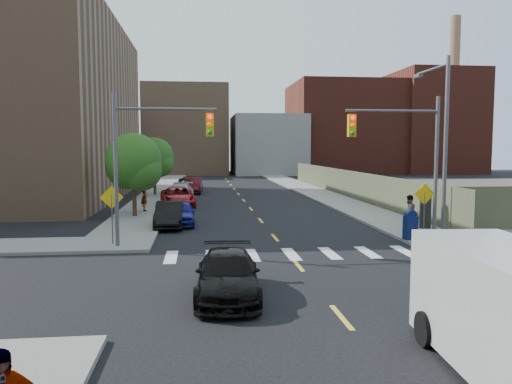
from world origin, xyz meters
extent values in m
plane|color=black|center=(0.00, 0.00, 0.00)|extent=(160.00, 160.00, 0.00)
cube|color=gray|center=(-7.75, 41.50, 0.07)|extent=(3.50, 73.00, 0.15)
cube|color=gray|center=(7.75, 41.50, 0.07)|extent=(3.50, 73.00, 0.15)
cube|color=#565B40|center=(9.60, 28.00, 1.25)|extent=(0.12, 44.00, 2.50)
cube|color=#592319|center=(-22.00, 70.00, 6.00)|extent=(14.00, 18.00, 12.00)
cube|color=#8C6B4C|center=(-6.00, 72.00, 7.50)|extent=(14.00, 16.00, 15.00)
cube|color=gray|center=(8.00, 70.00, 5.00)|extent=(12.00, 16.00, 10.00)
cube|color=#592319|center=(22.00, 72.00, 8.00)|extent=(18.00, 18.00, 16.00)
cube|color=#592319|center=(38.00, 70.00, 9.00)|extent=(14.00, 16.00, 18.00)
cylinder|color=#8C6B4C|center=(42.00, 70.00, 14.00)|extent=(1.80, 1.80, 28.00)
cylinder|color=#59595E|center=(-7.50, 6.00, 3.50)|extent=(0.18, 0.18, 7.00)
cylinder|color=#59595E|center=(-5.25, 6.00, 6.30)|extent=(4.50, 0.12, 0.12)
cube|color=#E5A50C|center=(-3.30, 6.00, 5.60)|extent=(0.35, 0.30, 1.05)
cylinder|color=#59595E|center=(7.50, 6.00, 3.50)|extent=(0.18, 0.18, 7.00)
cylinder|color=#59595E|center=(5.25, 6.00, 6.30)|extent=(4.50, 0.12, 0.12)
cube|color=#E5A50C|center=(3.30, 6.00, 5.60)|extent=(0.35, 0.30, 1.05)
cylinder|color=#59595E|center=(8.20, 6.50, 4.50)|extent=(0.20, 0.20, 9.00)
cylinder|color=#59595E|center=(8.20, 8.20, 8.60)|extent=(0.12, 3.50, 0.12)
cube|color=#59595E|center=(8.20, 9.80, 8.50)|extent=(0.25, 0.60, 0.18)
cylinder|color=#59595E|center=(-7.80, 6.50, 1.20)|extent=(0.06, 0.06, 2.40)
cube|color=yellow|center=(-7.80, 6.50, 2.30)|extent=(1.06, 0.04, 1.06)
cylinder|color=#59595E|center=(7.20, 6.50, 1.20)|extent=(0.06, 0.06, 2.40)
cube|color=yellow|center=(7.20, 6.50, 2.30)|extent=(1.06, 0.04, 1.06)
cylinder|color=#59595E|center=(-7.80, 20.00, 1.20)|extent=(0.06, 0.06, 2.40)
cube|color=yellow|center=(-7.80, 20.00, 2.30)|extent=(1.06, 0.04, 1.06)
cylinder|color=#332114|center=(-8.00, 16.00, 1.32)|extent=(0.28, 0.28, 2.64)
sphere|color=#204A15|center=(-8.00, 16.00, 3.72)|extent=(3.60, 3.60, 3.60)
sphere|color=#204A15|center=(-7.50, 15.70, 3.12)|extent=(2.64, 2.64, 2.64)
sphere|color=#204A15|center=(-8.40, 16.40, 3.30)|extent=(2.88, 2.88, 2.88)
cylinder|color=#332114|center=(-8.00, 31.00, 1.32)|extent=(0.28, 0.28, 2.64)
sphere|color=#204A15|center=(-8.00, 31.00, 3.72)|extent=(3.60, 3.60, 3.60)
sphere|color=#204A15|center=(-7.50, 30.70, 3.12)|extent=(2.64, 2.64, 2.64)
sphere|color=#204A15|center=(-8.40, 31.40, 3.30)|extent=(2.88, 2.88, 2.88)
imported|color=navy|center=(-4.95, 12.85, 0.72)|extent=(1.75, 4.26, 1.44)
imported|color=black|center=(-5.50, 12.01, 0.74)|extent=(1.59, 4.47, 1.47)
imported|color=#A21015|center=(-5.50, 22.13, 0.76)|extent=(3.06, 5.71, 1.52)
imported|color=#A7A8AF|center=(-5.50, 27.05, 0.73)|extent=(2.47, 5.18, 1.46)
imported|color=silver|center=(-5.13, 35.13, 0.63)|extent=(1.86, 3.84, 1.26)
imported|color=#430D12|center=(-4.44, 33.30, 0.78)|extent=(1.83, 4.81, 1.56)
imported|color=black|center=(-4.82, 37.86, 0.72)|extent=(2.82, 5.37, 1.44)
imported|color=black|center=(-2.95, -1.81, 0.69)|extent=(2.17, 4.82, 1.37)
cube|color=black|center=(2.47, -5.83, 1.69)|extent=(2.10, 1.44, 0.98)
cylinder|color=black|center=(1.42, -6.08, 0.38)|extent=(0.36, 0.85, 0.83)
cube|color=navy|center=(6.30, 6.00, 0.71)|extent=(0.65, 0.53, 1.13)
cylinder|color=navy|center=(6.30, 6.00, 1.30)|extent=(0.61, 0.35, 0.58)
cube|color=black|center=(8.57, 9.25, 1.07)|extent=(0.65, 0.58, 1.85)
imported|color=gray|center=(-7.62, 18.42, 1.12)|extent=(0.59, 0.78, 1.94)
imported|color=gray|center=(7.62, 9.23, 1.07)|extent=(1.04, 0.90, 1.83)
camera|label=1|loc=(-3.78, -16.78, 4.58)|focal=35.00mm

